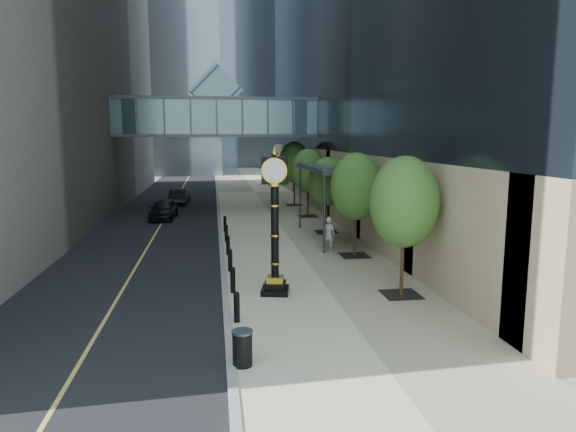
% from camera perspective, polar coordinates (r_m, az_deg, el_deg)
% --- Properties ---
extents(ground, '(320.00, 320.00, 0.00)m').
position_cam_1_polar(ground, '(16.45, 4.14, -12.59)').
color(ground, gray).
rests_on(ground, ground).
extents(road, '(8.00, 180.00, 0.02)m').
position_cam_1_polar(road, '(55.40, -12.02, 2.44)').
color(road, black).
rests_on(road, ground).
extents(sidewalk, '(8.00, 180.00, 0.06)m').
position_cam_1_polar(sidewalk, '(55.44, -3.73, 2.65)').
color(sidewalk, beige).
rests_on(sidewalk, ground).
extents(curb, '(0.25, 180.00, 0.07)m').
position_cam_1_polar(curb, '(55.27, -7.87, 2.57)').
color(curb, gray).
rests_on(curb, ground).
extents(distant_tower_c, '(22.00, 22.00, 65.00)m').
position_cam_1_polar(distant_tower_c, '(137.55, -9.81, 19.84)').
color(distant_tower_c, '#8FA6B4').
rests_on(distant_tower_c, ground).
extents(skywalk, '(17.00, 4.20, 5.80)m').
position_cam_1_polar(skywalk, '(42.98, -7.95, 11.04)').
color(skywalk, slate).
rests_on(skywalk, ground).
extents(entrance_canopy, '(3.00, 8.00, 4.38)m').
position_cam_1_polar(entrance_canopy, '(29.80, 5.01, 5.33)').
color(entrance_canopy, '#383F44').
rests_on(entrance_canopy, ground).
extents(bollard_row, '(0.20, 16.20, 0.90)m').
position_cam_1_polar(bollard_row, '(24.58, -6.57, -4.13)').
color(bollard_row, black).
rests_on(bollard_row, sidewalk).
extents(street_trees, '(2.68, 28.62, 5.51)m').
position_cam_1_polar(street_trees, '(32.15, 4.24, 4.44)').
color(street_trees, black).
rests_on(street_trees, sidewalk).
extents(street_clock, '(1.21, 1.21, 5.44)m').
position_cam_1_polar(street_clock, '(19.28, -1.47, -1.88)').
color(street_clock, black).
rests_on(street_clock, sidewalk).
extents(trash_bin, '(0.64, 0.64, 0.90)m').
position_cam_1_polar(trash_bin, '(13.88, -5.09, -14.53)').
color(trash_bin, black).
rests_on(trash_bin, sidewalk).
extents(pedestrian, '(0.79, 0.65, 1.86)m').
position_cam_1_polar(pedestrian, '(26.60, 4.52, -2.05)').
color(pedestrian, '#ACA99E').
rests_on(pedestrian, sidewalk).
extents(car_near, '(1.99, 4.34, 1.44)m').
position_cam_1_polar(car_near, '(38.46, -13.69, 0.73)').
color(car_near, black).
rests_on(car_near, road).
extents(car_far, '(1.77, 4.26, 1.37)m').
position_cam_1_polar(car_far, '(46.91, -11.92, 2.17)').
color(car_far, black).
rests_on(car_far, road).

